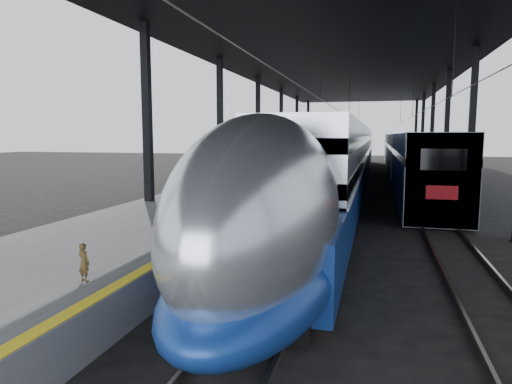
% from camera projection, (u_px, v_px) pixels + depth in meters
% --- Properties ---
extents(ground, '(160.00, 160.00, 0.00)m').
position_uv_depth(ground, '(238.00, 258.00, 14.97)').
color(ground, black).
rests_on(ground, ground).
extents(platform, '(6.00, 80.00, 1.00)m').
position_uv_depth(platform, '(271.00, 181.00, 34.98)').
color(platform, '#4C4C4F').
rests_on(platform, ground).
extents(yellow_strip, '(0.30, 80.00, 0.01)m').
position_uv_depth(yellow_strip, '(307.00, 176.00, 34.21)').
color(yellow_strip, yellow).
rests_on(yellow_strip, platform).
extents(rails, '(6.52, 80.00, 0.16)m').
position_uv_depth(rails, '(378.00, 190.00, 33.01)').
color(rails, slate).
rests_on(rails, ground).
extents(canopy, '(18.00, 75.00, 9.47)m').
position_uv_depth(canopy, '(345.00, 63.00, 32.54)').
color(canopy, black).
rests_on(canopy, ground).
extents(tgv_train, '(3.24, 65.20, 4.64)m').
position_uv_depth(tgv_train, '(346.00, 159.00, 36.23)').
color(tgv_train, silver).
rests_on(tgv_train, ground).
extents(second_train, '(3.02, 56.05, 4.15)m').
position_uv_depth(second_train, '(405.00, 155.00, 45.21)').
color(second_train, navy).
rests_on(second_train, ground).
extents(child, '(0.34, 0.28, 0.81)m').
position_uv_depth(child, '(84.00, 262.00, 9.44)').
color(child, '#493618').
rests_on(child, platform).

